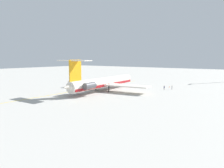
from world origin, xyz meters
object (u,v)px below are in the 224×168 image
Objects in this scene: ground_crew_near_tail at (90,81)px; safety_cone_nose at (99,81)px; main_jetliner at (102,82)px; ground_crew_near_nose at (164,87)px; ground_crew_portside at (172,87)px; safety_cone_wingtip at (169,87)px.

ground_crew_near_tail is 7.20m from safety_cone_nose.
safety_cone_nose is (-22.75, -20.82, -3.13)m from main_jetliner.
ground_crew_near_nose is 39.95m from safety_cone_nose.
main_jetliner is 25.22× the size of ground_crew_near_nose.
main_jetliner is 29.01m from ground_crew_portside.
ground_crew_near_tail reaches higher than safety_cone_wingtip.
main_jetliner reaches higher than ground_crew_near_nose.
ground_crew_near_nose is at bearing -171.55° from ground_crew_portside.
ground_crew_near_tail is at bearing 152.05° from ground_crew_portside.
safety_cone_nose is at bearing 58.05° from ground_crew_near_nose.
ground_crew_portside is 42.20m from safety_cone_nose.
ground_crew_portside is 3.21× the size of safety_cone_wingtip.
ground_crew_near_tail is at bearing 50.11° from main_jetliner.
ground_crew_near_tail is 0.96× the size of ground_crew_portside.
ground_crew_near_tail is at bearing 68.36° from ground_crew_near_nose.
ground_crew_near_nose is at bearing 121.77° from ground_crew_near_tail.
main_jetliner is 25.68m from ground_crew_near_nose.
safety_cone_nose is at bearing -85.46° from safety_cone_wingtip.
main_jetliner is 77.94× the size of safety_cone_wingtip.
ground_crew_near_nose is at bearing 82.26° from safety_cone_nose.
main_jetliner is 24.25× the size of ground_crew_portside.
ground_crew_near_nose is 8.54m from safety_cone_wingtip.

